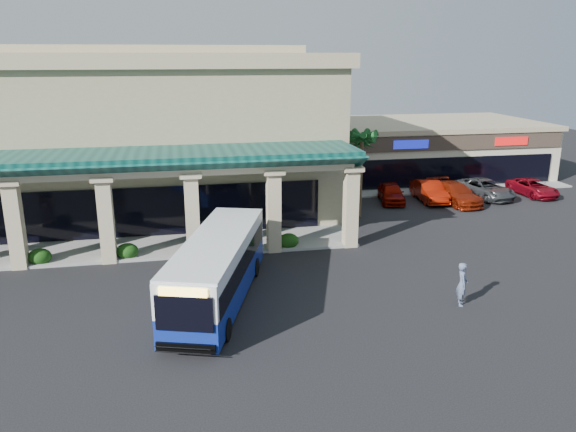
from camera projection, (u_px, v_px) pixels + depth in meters
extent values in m
plane|color=black|center=(262.00, 289.00, 26.85)|extent=(110.00, 110.00, 0.00)
imported|color=slate|center=(462.00, 284.00, 24.89)|extent=(0.69, 0.84, 1.99)
imported|color=#7B0900|center=(391.00, 193.00, 42.47)|extent=(2.62, 4.53, 1.45)
imported|color=#8E1404|center=(430.00, 191.00, 42.76)|extent=(2.06, 4.85, 1.56)
imported|color=maroon|center=(455.00, 193.00, 42.14)|extent=(2.73, 5.54, 1.55)
imported|color=#3E4144|center=(484.00, 189.00, 43.78)|extent=(3.51, 5.65, 1.46)
imported|color=maroon|center=(533.00, 188.00, 44.48)|extent=(2.42, 4.78, 1.29)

